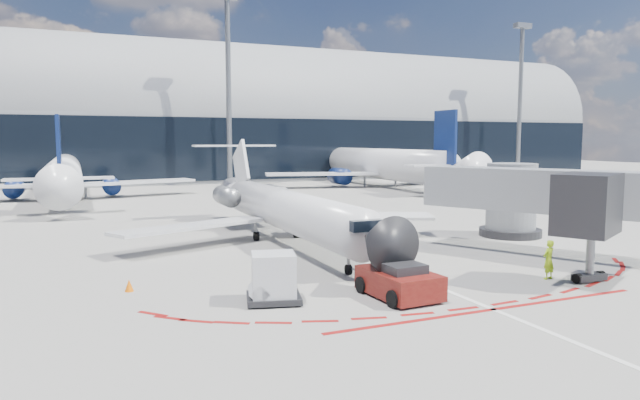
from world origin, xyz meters
name	(u,v)px	position (x,y,z in m)	size (l,w,h in m)	color
ground	(355,254)	(0.00, 0.00, 0.00)	(260.00, 260.00, 0.00)	slate
apron_centerline	(340,247)	(0.00, 2.00, 0.01)	(0.25, 40.00, 0.01)	silver
apron_stop_bar	(493,309)	(0.00, -11.50, 0.01)	(14.00, 0.25, 0.01)	maroon
terminal_building	(172,126)	(0.00, 64.97, 8.52)	(150.00, 24.15, 24.00)	gray
jet_bridge	(532,198)	(9.79, -3.01, 3.01)	(10.03, 15.20, 4.90)	gray
light_mast_centre	(229,94)	(5.00, 48.00, 12.50)	(0.70, 0.70, 25.00)	slate
light_mast_east	(520,103)	(55.00, 48.00, 12.50)	(0.70, 0.70, 25.00)	slate
regional_jet	(283,208)	(-2.57, 4.92, 2.14)	(20.71, 25.54, 6.40)	silver
pushback_tug	(399,282)	(-2.36, -8.63, 0.63)	(2.52, 5.56, 1.43)	#510D0B
ramp_worker	(549,260)	(5.45, -8.71, 0.90)	(0.66, 0.43, 1.80)	#A9DF17
uld_container	(274,278)	(-7.28, -7.37, 0.97)	(2.46, 2.23, 1.95)	black
safety_cone_left	(129,285)	(-12.34, -3.43, 0.26)	(0.37, 0.37, 0.51)	#F96A05
safety_cone_right	(402,286)	(-1.89, -8.05, 0.27)	(0.39, 0.39, 0.55)	#F96A05
bg_airliner_1	(62,150)	(-15.50, 39.00, 5.27)	(32.56, 34.47, 10.53)	silver
bg_airliner_2	(377,142)	(24.07, 41.44, 6.02)	(37.22, 39.40, 12.04)	silver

